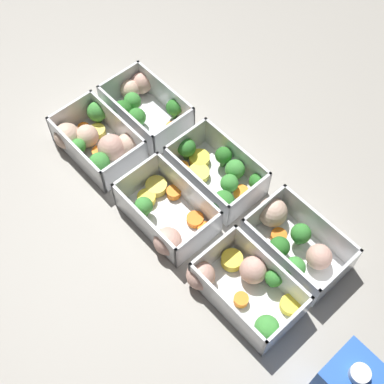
# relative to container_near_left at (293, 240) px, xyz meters

# --- Properties ---
(ground_plane) EXTENTS (4.00, 4.00, 0.00)m
(ground_plane) POSITION_rel_container_near_left_xyz_m (0.18, 0.06, -0.03)
(ground_plane) COLOR gray
(container_near_left) EXTENTS (0.19, 0.11, 0.06)m
(container_near_left) POSITION_rel_container_near_left_xyz_m (0.00, 0.00, 0.00)
(container_near_left) COLOR white
(container_near_left) RESTS_ON ground_plane
(container_near_center) EXTENTS (0.17, 0.11, 0.06)m
(container_near_center) POSITION_rel_container_near_left_xyz_m (0.18, -0.00, -0.00)
(container_near_center) COLOR white
(container_near_center) RESTS_ON ground_plane
(container_near_right) EXTENTS (0.18, 0.12, 0.06)m
(container_near_right) POSITION_rel_container_near_left_xyz_m (0.40, -0.00, -0.00)
(container_near_right) COLOR white
(container_near_right) RESTS_ON ground_plane
(container_far_left) EXTENTS (0.19, 0.13, 0.06)m
(container_far_left) POSITION_rel_container_near_left_xyz_m (-0.00, 0.12, -0.00)
(container_far_left) COLOR white
(container_far_left) RESTS_ON ground_plane
(container_far_center) EXTENTS (0.17, 0.12, 0.06)m
(container_far_center) POSITION_rel_container_near_left_xyz_m (0.18, 0.13, -0.00)
(container_far_center) COLOR white
(container_far_center) RESTS_ON ground_plane
(container_far_right) EXTENTS (0.17, 0.13, 0.06)m
(container_far_right) POSITION_rel_container_near_left_xyz_m (0.39, 0.12, -0.00)
(container_far_right) COLOR white
(container_far_right) RESTS_ON ground_plane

